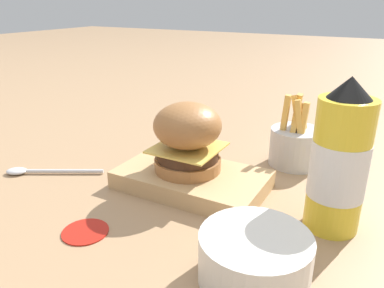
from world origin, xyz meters
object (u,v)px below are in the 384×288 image
object	(u,v)px
serving_board	(192,179)
side_bowl	(255,257)
ketchup_bottle	(339,163)
fries_basket	(295,145)
spoon	(36,171)
burger	(188,137)

from	to	relation	value
serving_board	side_bowl	distance (m)	0.24
ketchup_bottle	fries_basket	xyz separation A→B (m)	(-0.10, 0.19, -0.06)
spoon	ketchup_bottle	bearing A→B (deg)	160.90
serving_board	fries_basket	distance (m)	0.23
side_bowl	spoon	distance (m)	0.46
burger	side_bowl	size ratio (longest dim) A/B	0.91
side_bowl	spoon	bearing A→B (deg)	171.22
fries_basket	spoon	distance (m)	0.50
burger	spoon	distance (m)	0.30
serving_board	burger	world-z (taller)	burger
side_bowl	burger	bearing A→B (deg)	137.29
fries_basket	side_bowl	xyz separation A→B (m)	(0.04, -0.35, -0.01)
burger	fries_basket	size ratio (longest dim) A/B	0.83
serving_board	burger	bearing A→B (deg)	159.11
fries_basket	side_bowl	distance (m)	0.35
burger	side_bowl	distance (m)	0.25
spoon	side_bowl	bearing A→B (deg)	142.47
burger	ketchup_bottle	xyz separation A→B (m)	(0.24, -0.01, 0.01)
ketchup_bottle	spoon	bearing A→B (deg)	-170.34
ketchup_bottle	side_bowl	xyz separation A→B (m)	(-0.06, -0.16, -0.07)
burger	fries_basket	bearing A→B (deg)	52.62
ketchup_bottle	spoon	xyz separation A→B (m)	(-0.51, -0.09, -0.09)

